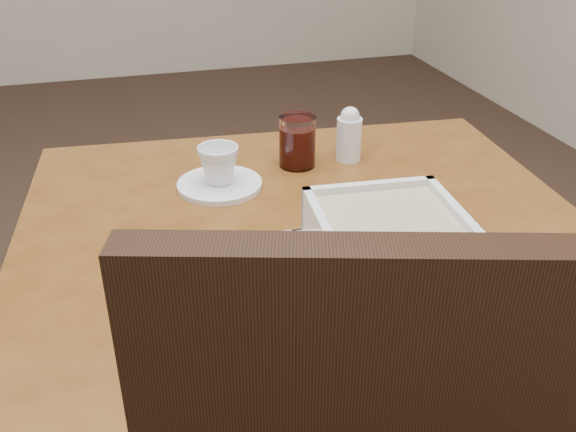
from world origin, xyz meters
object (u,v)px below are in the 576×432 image
object	(u,v)px
serving_tray	(376,253)
dining_table	(313,277)
juice_glass	(297,143)
cup	(219,165)
creamer_bottle	(349,135)

from	to	relation	value
serving_tray	dining_table	bearing A→B (deg)	111.60
dining_table	juice_glass	xyz separation A→B (m)	(0.05, 0.27, 0.11)
dining_table	cup	bearing A→B (deg)	115.78
creamer_bottle	juice_glass	bearing A→B (deg)	-179.81
serving_tray	creamer_bottle	world-z (taller)	creamer_bottle
dining_table	creamer_bottle	xyz separation A→B (m)	(0.16, 0.27, 0.12)
dining_table	cup	world-z (taller)	cup
serving_tray	juice_glass	distance (m)	0.39
serving_tray	juice_glass	xyz separation A→B (m)	(0.01, 0.39, 0.00)
cup	juice_glass	bearing A→B (deg)	1.83
juice_glass	creamer_bottle	bearing A→B (deg)	0.19
cup	creamer_bottle	size ratio (longest dim) A/B	0.68
cup	creamer_bottle	bearing A→B (deg)	-5.19
cup	creamer_bottle	xyz separation A→B (m)	(0.26, 0.05, 0.01)
cup	juice_glass	distance (m)	0.17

